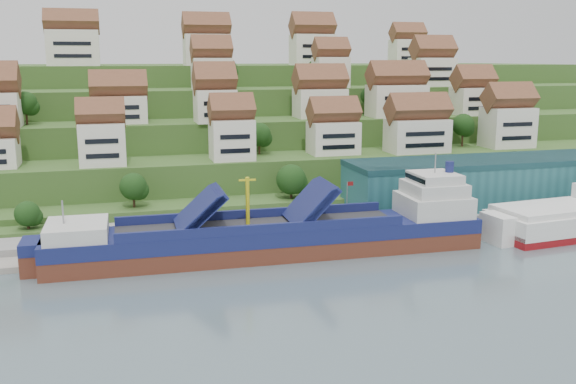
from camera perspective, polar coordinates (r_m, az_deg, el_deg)
name	(u,v)px	position (r m, az deg, el deg)	size (l,w,h in m)	color
ground	(268,256)	(109.88, -1.80, -5.75)	(300.00, 300.00, 0.00)	slate
quay	(347,221)	(129.10, 5.27, -2.61)	(180.00, 14.00, 2.20)	gray
hillside	(191,130)	(208.07, -8.62, 5.49)	(260.00, 128.00, 31.00)	#2D4C1E
hillside_village	(225,93)	(165.38, -5.62, 8.74)	(157.39, 62.03, 29.73)	white
hillside_trees	(205,132)	(148.83, -7.35, 5.33)	(140.86, 62.00, 30.12)	#1C4216
warehouse	(484,182)	(143.74, 17.05, 0.89)	(60.00, 15.00, 10.00)	#256065
flagpole	(348,199)	(122.56, 5.32, -0.61)	(1.28, 0.16, 8.00)	gray
cargo_ship	(282,236)	(110.32, -0.56, -3.96)	(74.23, 13.17, 16.36)	#5B2A1B
second_ship	(576,219)	(135.17, 24.21, -2.17)	(34.12, 15.39, 9.60)	maroon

